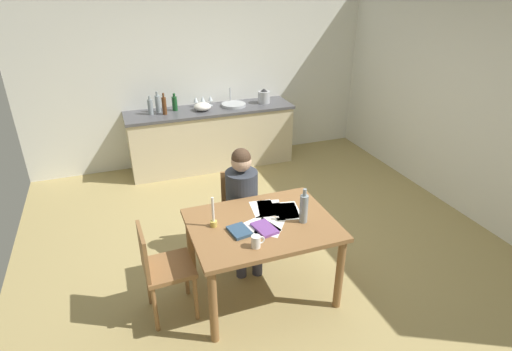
# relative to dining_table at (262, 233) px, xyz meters

# --- Properties ---
(ground_plane) EXTENTS (5.20, 5.20, 0.04)m
(ground_plane) POSITION_rel_dining_table_xyz_m (0.29, 0.67, -0.67)
(ground_plane) COLOR tan
(wall_back) EXTENTS (5.20, 0.12, 2.60)m
(wall_back) POSITION_rel_dining_table_xyz_m (0.29, 3.27, 0.65)
(wall_back) COLOR silver
(wall_back) RESTS_ON ground
(wall_right) EXTENTS (0.12, 5.20, 2.60)m
(wall_right) POSITION_rel_dining_table_xyz_m (2.89, 0.67, 0.65)
(wall_right) COLOR silver
(wall_right) RESTS_ON ground
(kitchen_counter) EXTENTS (2.45, 0.64, 0.90)m
(kitchen_counter) POSITION_rel_dining_table_xyz_m (0.29, 2.91, -0.19)
(kitchen_counter) COLOR beige
(kitchen_counter) RESTS_ON ground
(dining_table) EXTENTS (1.24, 0.94, 0.75)m
(dining_table) POSITION_rel_dining_table_xyz_m (0.00, 0.00, 0.00)
(dining_table) COLOR olive
(dining_table) RESTS_ON ground
(chair_at_table) EXTENTS (0.45, 0.45, 0.87)m
(chair_at_table) POSITION_rel_dining_table_xyz_m (0.03, 0.71, -0.16)
(chair_at_table) COLOR olive
(chair_at_table) RESTS_ON ground
(person_seated) EXTENTS (0.38, 0.62, 1.19)m
(person_seated) POSITION_rel_dining_table_xyz_m (0.01, 0.57, 0.03)
(person_seated) COLOR #333842
(person_seated) RESTS_ON ground
(chair_side_empty) EXTENTS (0.42, 0.42, 0.89)m
(chair_side_empty) POSITION_rel_dining_table_xyz_m (-0.88, 0.02, -0.15)
(chair_side_empty) COLOR olive
(chair_side_empty) RESTS_ON ground
(coffee_mug) EXTENTS (0.11, 0.07, 0.10)m
(coffee_mug) POSITION_rel_dining_table_xyz_m (-0.17, -0.31, 0.16)
(coffee_mug) COLOR white
(coffee_mug) RESTS_ON dining_table
(candlestick) EXTENTS (0.06, 0.06, 0.28)m
(candlestick) POSITION_rel_dining_table_xyz_m (-0.40, 0.10, 0.18)
(candlestick) COLOR gold
(candlestick) RESTS_ON dining_table
(book_magazine) EXTENTS (0.18, 0.23, 0.03)m
(book_magazine) POSITION_rel_dining_table_xyz_m (-0.23, -0.07, 0.12)
(book_magazine) COLOR #2E4A67
(book_magazine) RESTS_ON dining_table
(book_cookery) EXTENTS (0.19, 0.26, 0.02)m
(book_cookery) POSITION_rel_dining_table_xyz_m (-0.02, -0.10, 0.12)
(book_cookery) COLOR #764293
(book_cookery) RESTS_ON dining_table
(paper_letter) EXTENTS (0.24, 0.32, 0.00)m
(paper_letter) POSITION_rel_dining_table_xyz_m (0.10, 0.22, 0.11)
(paper_letter) COLOR white
(paper_letter) RESTS_ON dining_table
(paper_bill) EXTENTS (0.27, 0.34, 0.00)m
(paper_bill) POSITION_rel_dining_table_xyz_m (0.27, 0.11, 0.11)
(paper_bill) COLOR white
(paper_bill) RESTS_ON dining_table
(paper_envelope) EXTENTS (0.26, 0.33, 0.00)m
(paper_envelope) POSITION_rel_dining_table_xyz_m (0.29, 0.12, 0.11)
(paper_envelope) COLOR white
(paper_envelope) RESTS_ON dining_table
(paper_receipt) EXTENTS (0.28, 0.34, 0.00)m
(paper_receipt) POSITION_rel_dining_table_xyz_m (0.15, 0.21, 0.11)
(paper_receipt) COLOR white
(paper_receipt) RESTS_ON dining_table
(paper_notice) EXTENTS (0.35, 0.36, 0.00)m
(paper_notice) POSITION_rel_dining_table_xyz_m (0.04, -0.07, 0.11)
(paper_notice) COLOR white
(paper_notice) RESTS_ON dining_table
(paper_flyer) EXTENTS (0.30, 0.35, 0.00)m
(paper_flyer) POSITION_rel_dining_table_xyz_m (-0.03, -0.06, 0.11)
(paper_flyer) COLOR white
(paper_flyer) RESTS_ON dining_table
(wine_bottle_on_table) EXTENTS (0.07, 0.07, 0.32)m
(wine_bottle_on_table) POSITION_rel_dining_table_xyz_m (0.34, -0.10, 0.24)
(wine_bottle_on_table) COLOR #8C999E
(wine_bottle_on_table) RESTS_ON dining_table
(sink_unit) EXTENTS (0.36, 0.36, 0.24)m
(sink_unit) POSITION_rel_dining_table_xyz_m (0.65, 2.91, 0.28)
(sink_unit) COLOR #B2B7BC
(sink_unit) RESTS_ON kitchen_counter
(bottle_oil) EXTENTS (0.07, 0.07, 0.26)m
(bottle_oil) POSITION_rel_dining_table_xyz_m (-0.55, 2.93, 0.37)
(bottle_oil) COLOR #8C999E
(bottle_oil) RESTS_ON kitchen_counter
(bottle_vinegar) EXTENTS (0.07, 0.07, 0.30)m
(bottle_vinegar) POSITION_rel_dining_table_xyz_m (-0.44, 3.00, 0.38)
(bottle_vinegar) COLOR #8C999E
(bottle_vinegar) RESTS_ON kitchen_counter
(bottle_wine_red) EXTENTS (0.06, 0.06, 0.30)m
(bottle_wine_red) POSITION_rel_dining_table_xyz_m (-0.37, 2.87, 0.38)
(bottle_wine_red) COLOR #593319
(bottle_wine_red) RESTS_ON kitchen_counter
(bottle_sauce) EXTENTS (0.07, 0.07, 0.25)m
(bottle_sauce) POSITION_rel_dining_table_xyz_m (-0.20, 3.00, 0.36)
(bottle_sauce) COLOR #194C23
(bottle_sauce) RESTS_ON kitchen_counter
(mixing_bowl) EXTENTS (0.25, 0.25, 0.11)m
(mixing_bowl) POSITION_rel_dining_table_xyz_m (0.17, 2.87, 0.31)
(mixing_bowl) COLOR white
(mixing_bowl) RESTS_ON kitchen_counter
(stovetop_kettle) EXTENTS (0.18, 0.18, 0.22)m
(stovetop_kettle) POSITION_rel_dining_table_xyz_m (1.14, 2.91, 0.35)
(stovetop_kettle) COLOR #B7BABF
(stovetop_kettle) RESTS_ON kitchen_counter
(wine_glass_near_sink) EXTENTS (0.07, 0.07, 0.15)m
(wine_glass_near_sink) POSITION_rel_dining_table_xyz_m (0.34, 3.06, 0.36)
(wine_glass_near_sink) COLOR silver
(wine_glass_near_sink) RESTS_ON kitchen_counter
(wine_glass_by_kettle) EXTENTS (0.07, 0.07, 0.15)m
(wine_glass_by_kettle) POSITION_rel_dining_table_xyz_m (0.22, 3.06, 0.36)
(wine_glass_by_kettle) COLOR silver
(wine_glass_by_kettle) RESTS_ON kitchen_counter
(wine_glass_back_left) EXTENTS (0.07, 0.07, 0.15)m
(wine_glass_back_left) POSITION_rel_dining_table_xyz_m (0.12, 3.06, 0.36)
(wine_glass_back_left) COLOR silver
(wine_glass_back_left) RESTS_ON kitchen_counter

